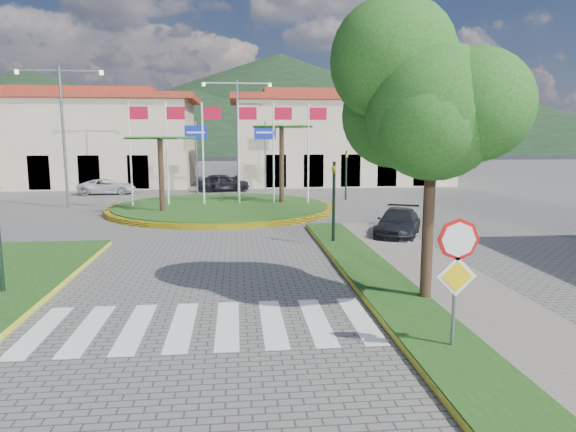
{
  "coord_description": "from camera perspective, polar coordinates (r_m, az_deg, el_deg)",
  "views": [
    {
      "loc": [
        0.83,
        -6.96,
        4.13
      ],
      "look_at": [
        2.35,
        8.0,
        1.79
      ],
      "focal_mm": 32.0,
      "sensor_mm": 36.0,
      "label": 1
    }
  ],
  "objects": [
    {
      "name": "ground",
      "position": [
        8.13,
        -11.71,
        -21.88
      ],
      "size": [
        160.0,
        160.0,
        0.0
      ],
      "primitive_type": "plane",
      "color": "#62605D",
      "rests_on": "ground"
    },
    {
      "name": "sidewalk_right",
      "position": [
        11.11,
        23.06,
        -13.31
      ],
      "size": [
        4.0,
        28.0,
        0.15
      ],
      "primitive_type": "cube",
      "color": "gray",
      "rests_on": "ground"
    },
    {
      "name": "verge_right",
      "position": [
        10.6,
        17.2,
        -13.99
      ],
      "size": [
        1.6,
        28.0,
        0.18
      ],
      "primitive_type": "cube",
      "color": "#1B4012",
      "rests_on": "ground"
    },
    {
      "name": "crosswalk",
      "position": [
        11.74,
        -9.71,
        -11.86
      ],
      "size": [
        8.0,
        3.0,
        0.01
      ],
      "primitive_type": "cube",
      "color": "silver",
      "rests_on": "ground"
    },
    {
      "name": "roundabout_island",
      "position": [
        29.24,
        -7.37,
        1.0
      ],
      "size": [
        12.7,
        12.7,
        6.0
      ],
      "color": "yellow",
      "rests_on": "ground"
    },
    {
      "name": "stop_sign",
      "position": [
        10.08,
        18.25,
        -5.03
      ],
      "size": [
        0.8,
        0.11,
        2.65
      ],
      "color": "slate",
      "rests_on": "ground"
    },
    {
      "name": "deciduous_tree",
      "position": [
        12.88,
        15.9,
        13.17
      ],
      "size": [
        3.6,
        3.6,
        6.8
      ],
      "color": "black",
      "rests_on": "ground"
    },
    {
      "name": "traffic_light_right",
      "position": [
        19.43,
        5.12,
        2.35
      ],
      "size": [
        0.15,
        0.18,
        3.2
      ],
      "color": "black",
      "rests_on": "ground"
    },
    {
      "name": "traffic_light_far",
      "position": [
        33.8,
        6.48,
        5.09
      ],
      "size": [
        0.18,
        0.15,
        3.2
      ],
      "color": "black",
      "rests_on": "ground"
    },
    {
      "name": "direction_sign_west",
      "position": [
        38.04,
        -10.17,
        7.81
      ],
      "size": [
        1.6,
        0.14,
        5.2
      ],
      "color": "slate",
      "rests_on": "ground"
    },
    {
      "name": "direction_sign_east",
      "position": [
        37.99,
        -2.55,
        7.94
      ],
      "size": [
        1.6,
        0.14,
        5.2
      ],
      "color": "slate",
      "rests_on": "ground"
    },
    {
      "name": "street_lamp_centre",
      "position": [
        36.96,
        -5.62,
        9.38
      ],
      "size": [
        4.8,
        0.16,
        8.0
      ],
      "color": "slate",
      "rests_on": "ground"
    },
    {
      "name": "street_lamp_west",
      "position": [
        32.48,
        -23.71,
        8.76
      ],
      "size": [
        4.8,
        0.16,
        8.0
      ],
      "color": "slate",
      "rests_on": "ground"
    },
    {
      "name": "building_left",
      "position": [
        47.34,
        -24.3,
        7.81
      ],
      "size": [
        23.32,
        9.54,
        8.05
      ],
      "color": "#C0B591",
      "rests_on": "ground"
    },
    {
      "name": "building_right",
      "position": [
        45.88,
        5.79,
        8.53
      ],
      "size": [
        19.08,
        9.54,
        8.05
      ],
      "color": "#C0B591",
      "rests_on": "ground"
    },
    {
      "name": "hill_far_west",
      "position": [
        157.36,
        -27.06,
        10.41
      ],
      "size": [
        140.0,
        140.0,
        22.0
      ],
      "primitive_type": "cone",
      "color": "black",
      "rests_on": "ground"
    },
    {
      "name": "hill_far_mid",
      "position": [
        167.91,
        -0.97,
        12.57
      ],
      "size": [
        180.0,
        180.0,
        30.0
      ],
      "primitive_type": "cone",
      "color": "black",
      "rests_on": "ground"
    },
    {
      "name": "hill_far_east",
      "position": [
        157.99,
        20.5,
        10.08
      ],
      "size": [
        120.0,
        120.0,
        18.0
      ],
      "primitive_type": "cone",
      "color": "black",
      "rests_on": "ground"
    },
    {
      "name": "hill_near_back",
      "position": [
        137.44,
        -10.49,
        10.33
      ],
      "size": [
        110.0,
        110.0,
        16.0
      ],
      "primitive_type": "cone",
      "color": "black",
      "rests_on": "ground"
    },
    {
      "name": "white_van",
      "position": [
        39.16,
        -19.46,
        3.11
      ],
      "size": [
        4.06,
        2.06,
        1.1
      ],
      "primitive_type": "imported",
      "rotation": [
        0.0,
        0.0,
        1.63
      ],
      "color": "#B9BABB",
      "rests_on": "ground"
    },
    {
      "name": "car_dark_a",
      "position": [
        39.15,
        -7.23,
        3.72
      ],
      "size": [
        4.1,
        1.98,
        1.35
      ],
      "primitive_type": "imported",
      "rotation": [
        0.0,
        0.0,
        1.67
      ],
      "color": "black",
      "rests_on": "ground"
    },
    {
      "name": "car_dark_b",
      "position": [
        42.89,
        -4.23,
        4.01
      ],
      "size": [
        3.36,
        1.86,
        1.05
      ],
      "primitive_type": "imported",
      "rotation": [
        0.0,
        0.0,
        1.82
      ],
      "color": "black",
      "rests_on": "ground"
    },
    {
      "name": "car_side_right",
      "position": [
        21.74,
        12.14,
        -0.75
      ],
      "size": [
        3.11,
        4.29,
        1.15
      ],
      "primitive_type": "imported",
      "rotation": [
        0.0,
        0.0,
        -0.42
      ],
      "color": "black",
      "rests_on": "ground"
    }
  ]
}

